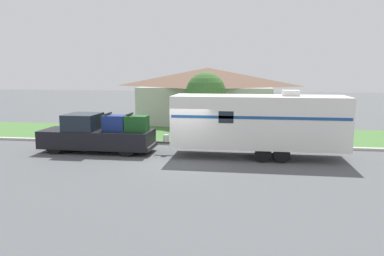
{
  "coord_description": "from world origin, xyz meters",
  "views": [
    {
      "loc": [
        3.05,
        -17.38,
        4.33
      ],
      "look_at": [
        0.26,
        1.28,
        1.4
      ],
      "focal_mm": 35.0,
      "sensor_mm": 36.0,
      "label": 1
    }
  ],
  "objects": [
    {
      "name": "curb_strip",
      "position": [
        0.0,
        3.75,
        0.07
      ],
      "size": [
        80.0,
        0.3,
        0.14
      ],
      "color": "beige",
      "rests_on": "ground_plane"
    },
    {
      "name": "house_across_street",
      "position": [
        -0.33,
        14.13,
        2.34
      ],
      "size": [
        11.24,
        8.16,
        4.52
      ],
      "color": "#B2B2A8",
      "rests_on": "ground_plane"
    },
    {
      "name": "tree_in_yard",
      "position": [
        0.3,
        7.12,
        2.86
      ],
      "size": [
        2.66,
        2.66,
        4.2
      ],
      "color": "brown",
      "rests_on": "ground_plane"
    },
    {
      "name": "mailbox",
      "position": [
        -0.8,
        4.59,
        0.99
      ],
      "size": [
        0.48,
        0.2,
        1.29
      ],
      "color": "brown",
      "rests_on": "ground_plane"
    },
    {
      "name": "ground_plane",
      "position": [
        0.0,
        0.0,
        0.0
      ],
      "size": [
        120.0,
        120.0,
        0.0
      ],
      "primitive_type": "plane",
      "color": "#515456"
    },
    {
      "name": "pickup_truck",
      "position": [
        -4.82,
        1.28,
        0.93
      ],
      "size": [
        6.04,
        2.04,
        2.1
      ],
      "color": "black",
      "rests_on": "ground_plane"
    },
    {
      "name": "travel_trailer",
      "position": [
        3.59,
        1.28,
        1.81
      ],
      "size": [
        9.46,
        2.4,
        3.36
      ],
      "color": "black",
      "rests_on": "ground_plane"
    },
    {
      "name": "lawn_strip",
      "position": [
        0.0,
        7.4,
        0.01
      ],
      "size": [
        80.0,
        7.0,
        0.03
      ],
      "color": "#477538",
      "rests_on": "ground_plane"
    }
  ]
}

